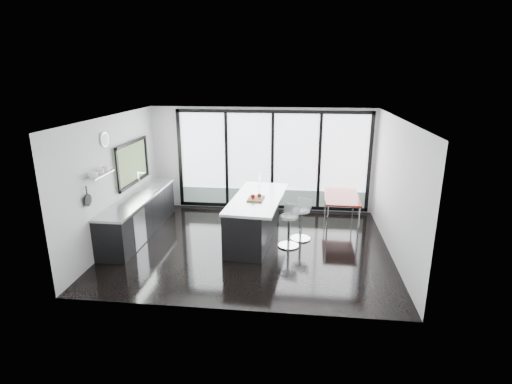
# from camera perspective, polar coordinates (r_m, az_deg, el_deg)

# --- Properties ---
(floor) EXTENTS (6.00, 5.00, 0.00)m
(floor) POSITION_cam_1_polar(r_m,az_deg,el_deg) (8.91, -0.87, -7.64)
(floor) COLOR black
(floor) RESTS_ON ground
(ceiling) EXTENTS (6.00, 5.00, 0.00)m
(ceiling) POSITION_cam_1_polar(r_m,az_deg,el_deg) (8.15, -0.95, 10.57)
(ceiling) COLOR white
(ceiling) RESTS_ON wall_back
(wall_back) EXTENTS (6.00, 0.09, 2.80)m
(wall_back) POSITION_cam_1_polar(r_m,az_deg,el_deg) (10.80, 2.21, 3.89)
(wall_back) COLOR silver
(wall_back) RESTS_ON ground
(wall_front) EXTENTS (6.00, 0.00, 2.80)m
(wall_front) POSITION_cam_1_polar(r_m,az_deg,el_deg) (6.08, -3.95, -5.31)
(wall_front) COLOR silver
(wall_front) RESTS_ON ground
(wall_left) EXTENTS (0.26, 5.00, 2.80)m
(wall_left) POSITION_cam_1_polar(r_m,az_deg,el_deg) (9.47, -18.85, 2.95)
(wall_left) COLOR silver
(wall_left) RESTS_ON ground
(wall_right) EXTENTS (0.00, 5.00, 2.80)m
(wall_right) POSITION_cam_1_polar(r_m,az_deg,el_deg) (8.58, 19.38, 0.38)
(wall_right) COLOR silver
(wall_right) RESTS_ON ground
(counter_cabinets) EXTENTS (0.69, 3.24, 1.36)m
(counter_cabinets) POSITION_cam_1_polar(r_m,az_deg,el_deg) (9.77, -16.34, -3.15)
(counter_cabinets) COLOR black
(counter_cabinets) RESTS_ON floor
(island) EXTENTS (1.25, 2.56, 1.32)m
(island) POSITION_cam_1_polar(r_m,az_deg,el_deg) (9.05, -0.31, -3.70)
(island) COLOR black
(island) RESTS_ON floor
(bar_stool_near) EXTENTS (0.57, 0.57, 0.72)m
(bar_stool_near) POSITION_cam_1_polar(r_m,az_deg,el_deg) (8.75, 4.71, -5.57)
(bar_stool_near) COLOR silver
(bar_stool_near) RESTS_ON floor
(bar_stool_far) EXTENTS (0.60, 0.60, 0.73)m
(bar_stool_far) POSITION_cam_1_polar(r_m,az_deg,el_deg) (9.14, 6.40, -4.60)
(bar_stool_far) COLOR silver
(bar_stool_far) RESTS_ON floor
(red_table) EXTENTS (0.85, 1.45, 0.76)m
(red_table) POSITION_cam_1_polar(r_m,az_deg,el_deg) (10.10, 12.04, -2.66)
(red_table) COLOR maroon
(red_table) RESTS_ON floor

